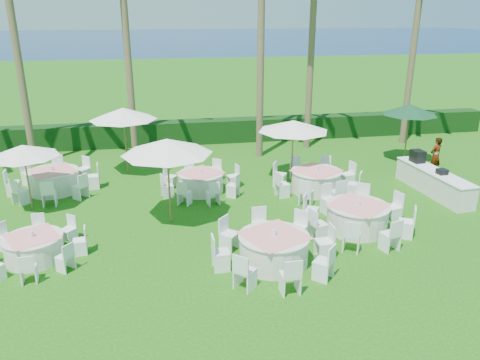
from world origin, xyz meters
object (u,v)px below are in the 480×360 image
at_px(banquet_table_f, 316,180).
at_px(umbrella_d, 293,126).
at_px(umbrella_green, 410,110).
at_px(buffet_table, 433,181).
at_px(banquet_table_c, 357,217).
at_px(staff_person, 436,156).
at_px(umbrella_a, 23,151).
at_px(banquet_table_b, 274,248).
at_px(banquet_table_d, 54,180).
at_px(umbrella_b, 167,146).
at_px(banquet_table_e, 201,182).
at_px(banquet_table_a, 34,247).
at_px(umbrella_c, 123,114).

xyz_separation_m(banquet_table_f, umbrella_d, (-0.56, 1.44, 1.85)).
distance_m(umbrella_green, buffet_table, 4.42).
height_order(banquet_table_c, staff_person, staff_person).
bearing_deg(umbrella_a, umbrella_green, 10.15).
height_order(banquet_table_b, banquet_table_d, banquet_table_b).
bearing_deg(umbrella_b, banquet_table_c, -16.11).
bearing_deg(banquet_table_e, umbrella_d, 10.53).
bearing_deg(staff_person, banquet_table_b, 15.26).
height_order(banquet_table_c, banquet_table_e, banquet_table_c).
bearing_deg(banquet_table_c, umbrella_a, 161.52).
relative_size(banquet_table_c, buffet_table, 0.87).
bearing_deg(banquet_table_b, banquet_table_a, 168.04).
xyz_separation_m(banquet_table_a, banquet_table_e, (5.17, 4.45, 0.03)).
bearing_deg(banquet_table_e, banquet_table_a, -139.31).
distance_m(banquet_table_b, umbrella_c, 9.91).
distance_m(banquet_table_d, staff_person, 15.79).
xyz_separation_m(banquet_table_f, umbrella_green, (5.31, 2.87, 2.02)).
height_order(banquet_table_b, umbrella_green, umbrella_green).
bearing_deg(buffet_table, staff_person, 56.99).
height_order(umbrella_a, umbrella_b, umbrella_b).
distance_m(umbrella_a, umbrella_d, 10.05).
distance_m(banquet_table_d, buffet_table, 14.71).
height_order(banquet_table_c, banquet_table_f, banquet_table_c).
bearing_deg(banquet_table_e, umbrella_green, 12.44).
distance_m(banquet_table_f, staff_person, 5.82).
height_order(banquet_table_f, umbrella_c, umbrella_c).
distance_m(umbrella_c, umbrella_green, 12.66).
height_order(umbrella_b, staff_person, umbrella_b).
bearing_deg(umbrella_c, banquet_table_b, -63.25).
bearing_deg(banquet_table_a, banquet_table_c, 1.14).
xyz_separation_m(banquet_table_a, banquet_table_f, (9.60, 3.73, 0.07)).
xyz_separation_m(banquet_table_a, umbrella_a, (-0.92, 3.76, 1.80)).
distance_m(banquet_table_d, umbrella_a, 2.50).
distance_m(banquet_table_e, umbrella_b, 3.61).
bearing_deg(buffet_table, banquet_table_e, 169.13).
bearing_deg(umbrella_a, banquet_table_f, -0.21).
distance_m(banquet_table_c, umbrella_d, 5.35).
height_order(banquet_table_d, staff_person, staff_person).
xyz_separation_m(banquet_table_b, banquet_table_c, (3.15, 1.60, 0.00)).
relative_size(banquet_table_f, buffet_table, 0.86).
xyz_separation_m(umbrella_d, umbrella_green, (5.87, 1.43, 0.17)).
bearing_deg(umbrella_b, umbrella_a, 158.72).
distance_m(umbrella_b, umbrella_green, 11.97).
relative_size(banquet_table_a, banquet_table_b, 0.83).
xyz_separation_m(banquet_table_e, staff_person, (10.13, 0.34, 0.40)).
xyz_separation_m(umbrella_b, umbrella_d, (5.14, 3.28, -0.31)).
xyz_separation_m(banquet_table_a, umbrella_green, (14.90, 6.60, 2.09)).
bearing_deg(umbrella_green, banquet_table_c, -128.76).
relative_size(banquet_table_a, umbrella_d, 1.00).
bearing_deg(banquet_table_a, banquet_table_f, 21.22).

